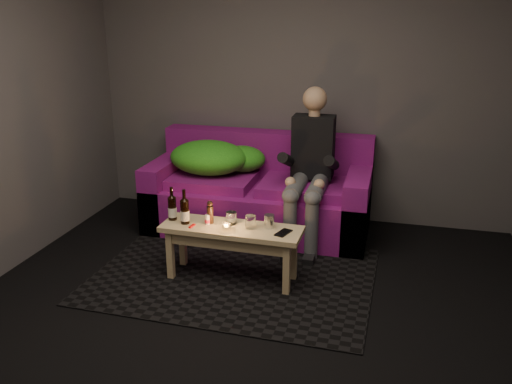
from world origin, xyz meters
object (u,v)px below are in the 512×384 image
Objects in this scene: beer_bottle_a at (172,208)px; beer_bottle_b at (185,211)px; coffee_table at (232,236)px; steel_cup at (269,221)px; sofa at (260,196)px; person at (310,165)px.

beer_bottle_b is (0.12, -0.05, 0.00)m from beer_bottle_a.
beer_bottle_a reaches higher than coffee_table.
steel_cup is at bearing 2.11° from beer_bottle_a.
beer_bottle_a is at bearing -112.40° from sofa.
coffee_table is 3.96× the size of beer_bottle_b.
coffee_table is 10.48× the size of steel_cup.
person is (0.49, -0.16, 0.38)m from sofa.
steel_cup is at bearing -72.16° from sofa.
beer_bottle_b is at bearing -105.78° from sofa.
beer_bottle_a is at bearing -177.89° from steel_cup.
coffee_table is (-0.44, -0.90, -0.34)m from person.
beer_bottle_b is 0.64m from steel_cup.
steel_cup is at bearing -100.51° from person.
steel_cup reaches higher than coffee_table.
sofa is 1.89× the size of coffee_table.
person reaches higher than steel_cup.
coffee_table is at bearing -115.72° from person.
person is at bearing 64.28° from coffee_table.
person is 13.21× the size of steel_cup.
sofa reaches higher than coffee_table.
beer_bottle_a is 2.57× the size of steel_cup.
beer_bottle_b is (-0.79, -0.93, -0.16)m from person.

